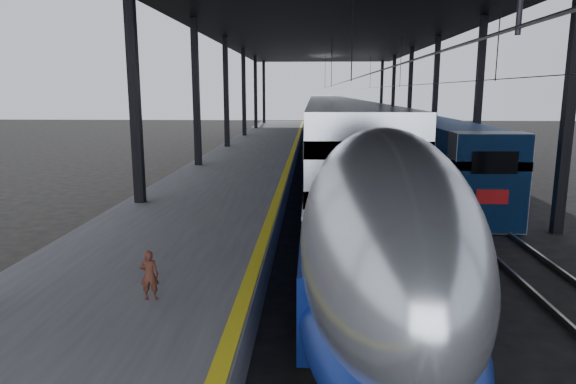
{
  "coord_description": "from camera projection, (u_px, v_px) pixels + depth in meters",
  "views": [
    {
      "loc": [
        0.65,
        -13.59,
        5.08
      ],
      "look_at": [
        -0.1,
        2.12,
        2.0
      ],
      "focal_mm": 32.0,
      "sensor_mm": 36.0,
      "label": 1
    }
  ],
  "objects": [
    {
      "name": "tgv_train",
      "position": [
        331.0,
        133.0,
        36.54
      ],
      "size": [
        3.21,
        65.2,
        4.6
      ],
      "color": "silver",
      "rests_on": "ground"
    },
    {
      "name": "child",
      "position": [
        149.0,
        275.0,
        10.18
      ],
      "size": [
        0.39,
        0.28,
        1.02
      ],
      "primitive_type": "imported",
      "rotation": [
        0.0,
        0.0,
        3.25
      ],
      "color": "#54291C",
      "rests_on": "platform"
    },
    {
      "name": "canopy",
      "position": [
        333.0,
        26.0,
        32.09
      ],
      "size": [
        18.0,
        75.0,
        9.47
      ],
      "color": "black",
      "rests_on": "ground"
    },
    {
      "name": "yellow_strip",
      "position": [
        292.0,
        155.0,
        33.77
      ],
      "size": [
        0.3,
        80.0,
        0.01
      ],
      "primitive_type": "cube",
      "color": "gold",
      "rests_on": "platform"
    },
    {
      "name": "rails",
      "position": [
        371.0,
        169.0,
        33.71
      ],
      "size": [
        6.52,
        80.0,
        0.16
      ],
      "color": "slate",
      "rests_on": "ground"
    },
    {
      "name": "platform",
      "position": [
        250.0,
        162.0,
        34.0
      ],
      "size": [
        6.0,
        80.0,
        1.0
      ],
      "primitive_type": "cube",
      "color": "#4C4C4F",
      "rests_on": "ground"
    },
    {
      "name": "ground",
      "position": [
        288.0,
        277.0,
        14.33
      ],
      "size": [
        160.0,
        160.0,
        0.0
      ],
      "primitive_type": "plane",
      "color": "black",
      "rests_on": "ground"
    },
    {
      "name": "second_train",
      "position": [
        385.0,
        129.0,
        44.75
      ],
      "size": [
        2.66,
        56.05,
        3.66
      ],
      "color": "navy",
      "rests_on": "ground"
    }
  ]
}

